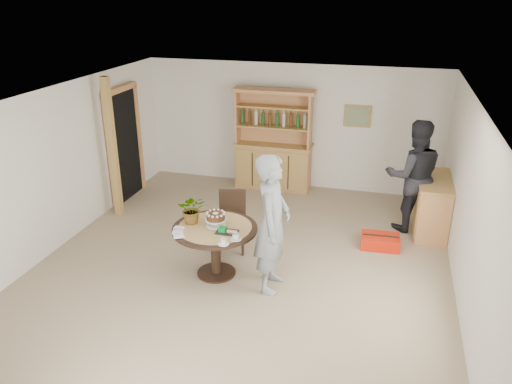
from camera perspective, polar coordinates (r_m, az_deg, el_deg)
The scene contains 17 objects.
ground at distance 7.51m, azimuth -1.66°, elevation -8.58°, with size 7.00×7.00×0.00m, color tan.
room_shell at distance 6.78m, azimuth -1.78°, elevation 4.14°, with size 6.04×7.04×2.52m.
doorway at distance 9.87m, azimuth -14.83°, elevation 5.45°, with size 0.13×1.10×2.18m.
pine_post at distance 9.06m, azimuth -16.08°, elevation 4.76°, with size 0.12×0.12×2.50m, color #AB8248.
hutch at distance 10.15m, azimuth 2.01°, elevation 4.20°, with size 1.62×0.54×2.04m.
sideboard at distance 8.86m, azimuth 19.50°, elevation -1.44°, with size 0.54×1.26×0.94m.
dining_table at distance 7.08m, azimuth -4.69°, elevation -5.11°, with size 1.20×1.20×0.76m.
dining_chair at distance 7.81m, azimuth -2.75°, elevation -2.84°, with size 0.50×0.50×0.95m.
birthday_cake at distance 7.00m, azimuth -4.62°, elevation -2.91°, with size 0.30×0.30×0.20m.
flower_vase at distance 7.08m, azimuth -7.31°, elevation -1.93°, with size 0.38×0.33×0.42m, color #3F7233.
gift_tray at distance 6.83m, azimuth -3.39°, elevation -4.46°, with size 0.30×0.20×0.08m.
coffee_cup_a at distance 6.64m, azimuth -2.30°, elevation -5.14°, with size 0.15×0.15×0.09m.
coffee_cup_b at distance 6.53m, azimuth -3.76°, elevation -5.71°, with size 0.15×0.15×0.08m.
napkins at distance 6.89m, azimuth -8.84°, elevation -4.56°, with size 0.24×0.33×0.03m.
teen_boy at distance 6.61m, azimuth 1.88°, elevation -3.66°, with size 0.70×0.46×1.93m, color gray.
adult_person at distance 8.66m, azimuth 17.55°, elevation 1.74°, with size 0.93×0.73×1.92m, color black.
red_suitcase at distance 8.24m, azimuth 13.99°, elevation -5.49°, with size 0.62×0.44×0.21m.
Camera 1 is at (1.91, -6.14, 3.88)m, focal length 35.00 mm.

